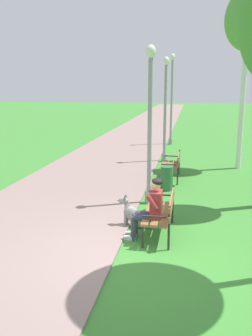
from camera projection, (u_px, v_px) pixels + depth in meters
ground_plane at (127, 256)px, 6.45m from camera, size 120.00×120.00×0.00m
paved_path at (151, 122)px, 29.86m from camera, size 4.06×60.00×0.04m
park_bench_near at (162, 211)px, 7.26m from camera, size 0.55×1.50×0.85m
park_bench_mid at (173, 164)px, 11.64m from camera, size 0.55×1.50×0.85m
person_seated_on_near_bench at (150, 206)px, 7.00m from camera, size 0.74×0.49×1.25m
dog_grey at (134, 215)px, 7.72m from camera, size 0.83×0.33×0.71m
lamp_post_near at (150, 125)px, 8.92m from camera, size 0.24×0.24×3.91m
lamp_post_mid at (165, 109)px, 14.09m from camera, size 0.24×0.24×4.04m
lamp_post_far at (172, 99)px, 18.29m from camera, size 0.24×0.24×4.52m
birch_tree_third at (248, 22)px, 12.22m from camera, size 1.57×1.41×6.19m
litter_bin at (167, 178)px, 10.45m from camera, size 0.36×0.36×0.70m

